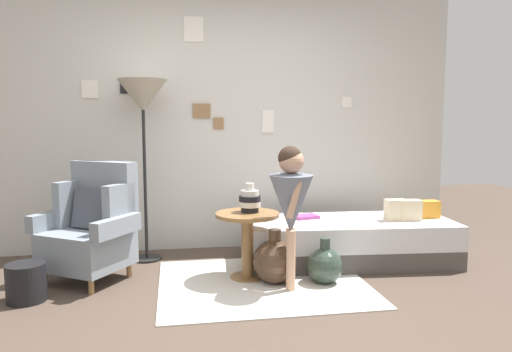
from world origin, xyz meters
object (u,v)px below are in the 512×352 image
side_table (247,232)px  vase_striped (250,200)px  armchair (92,227)px  magazine_basket (26,282)px  book_on_daybed (306,217)px  person_child (291,199)px  demijohn_near (275,261)px  daybed (348,241)px  demijohn_far (325,265)px  floor_lamp (143,102)px

side_table → vase_striped: (0.02, 0.03, 0.26)m
armchair → magazine_basket: 0.68m
side_table → book_on_daybed: side_table is taller
person_child → demijohn_near: size_ratio=2.53×
armchair → book_on_daybed: size_ratio=4.41×
magazine_basket → armchair: bearing=48.4°
daybed → demijohn_far: daybed is taller
floor_lamp → magazine_basket: 1.83m
person_child → demijohn_far: (0.30, 0.08, -0.57)m
floor_lamp → demijohn_near: (1.06, -0.86, -1.30)m
armchair → demijohn_far: bearing=-13.6°
side_table → magazine_basket: size_ratio=1.99×
floor_lamp → demijohn_near: floor_lamp is taller
side_table → person_child: size_ratio=0.50×
vase_striped → magazine_basket: 1.79m
floor_lamp → person_child: 1.72m
floor_lamp → person_child: (1.15, -1.02, -0.77)m
demijohn_near → demijohn_far: 0.40m
person_child → magazine_basket: bearing=177.8°
daybed → person_child: person_child is taller
armchair → side_table: (1.27, -0.22, -0.05)m
daybed → person_child: 1.06m
demijohn_far → magazine_basket: demijohn_far is taller
book_on_daybed → demijohn_near: bearing=-125.3°
vase_striped → demijohn_near: (0.18, -0.18, -0.47)m
armchair → magazine_basket: bearing=-131.6°
floor_lamp → side_table: bearing=-39.5°
armchair → daybed: size_ratio=0.50×
daybed → vase_striped: bearing=-164.1°
person_child → book_on_daybed: 0.88m
armchair → book_on_daybed: (1.89, 0.22, -0.02)m
vase_striped → person_child: bearing=-51.8°
person_child → magazine_basket: person_child is taller
armchair → demijohn_near: armchair is taller
daybed → vase_striped: 1.10m
book_on_daybed → floor_lamp: bearing=169.9°
book_on_daybed → armchair: bearing=-173.2°
person_child → book_on_daybed: size_ratio=5.10×
demijohn_far → side_table: bearing=158.9°
vase_striped → book_on_daybed: size_ratio=1.10×
side_table → demijohn_near: side_table is taller
demijohn_near → vase_striped: bearing=133.9°
side_table → floor_lamp: 1.56m
armchair → person_child: size_ratio=0.86×
book_on_daybed → daybed: bearing=-20.7°
armchair → book_on_daybed: armchair is taller
vase_striped → demijohn_far: size_ratio=0.64×
floor_lamp → magazine_basket: bearing=-130.7°
demijohn_far → person_child: bearing=-165.5°
armchair → person_child: (1.56, -0.53, 0.28)m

